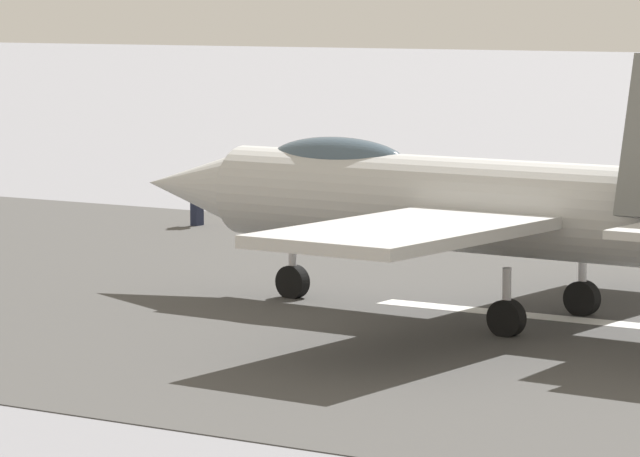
# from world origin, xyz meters

# --- Properties ---
(ground_plane) EXTENTS (400.00, 400.00, 0.00)m
(ground_plane) POSITION_xyz_m (0.00, 0.00, 0.00)
(ground_plane) COLOR slate
(runway_strip) EXTENTS (240.00, 26.00, 0.02)m
(runway_strip) POSITION_xyz_m (-0.02, 0.00, 0.01)
(runway_strip) COLOR #444341
(runway_strip) RESTS_ON ground
(fighter_jet) EXTENTS (16.52, 14.51, 5.67)m
(fighter_jet) POSITION_xyz_m (0.93, 0.87, 2.47)
(fighter_jet) COLOR #B6B7B7
(fighter_jet) RESTS_ON ground
(crew_person) EXTENTS (0.66, 0.41, 1.70)m
(crew_person) POSITION_xyz_m (15.80, -9.68, 0.85)
(crew_person) COLOR #1E2338
(crew_person) RESTS_ON ground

